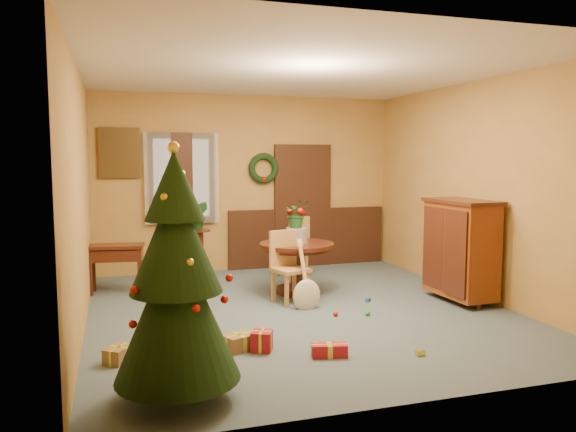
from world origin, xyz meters
name	(u,v)px	position (x,y,z in m)	size (l,w,h in m)	color
room_envelope	(261,203)	(0.21, 2.70, 1.12)	(5.50, 5.50, 5.50)	#3C4B58
dining_table	(297,258)	(0.23, 0.84, 0.50)	(1.03, 1.03, 0.71)	black
urn	(297,235)	(0.23, 0.84, 0.81)	(0.29, 0.29, 0.21)	slate
centerpiece_plant	(297,214)	(0.23, 0.84, 1.11)	(0.35, 0.30, 0.39)	#1E4C23
chair_near	(287,264)	(-0.02, 0.47, 0.50)	(0.50, 0.50, 0.93)	#A26C41
chair_far	(294,245)	(0.54, 1.88, 0.52)	(0.56, 0.56, 0.96)	#A26C41
guitar	(307,276)	(0.10, 0.05, 0.42)	(0.36, 0.17, 0.84)	beige
plant_stand	(201,249)	(-0.91, 2.10, 0.49)	(0.30, 0.30, 0.78)	black
stand_plant	(200,216)	(-0.91, 2.10, 1.00)	(0.24, 0.19, 0.43)	#19471E
christmas_tree	(176,280)	(-1.71, -2.15, 0.95)	(0.97, 0.97, 2.00)	#382111
writing_desk	(116,257)	(-2.15, 1.64, 0.51)	(0.80, 0.47, 0.68)	black
sideboard	(461,247)	(2.15, -0.19, 0.72)	(0.60, 1.07, 1.34)	#5A1D0A
gift_a	(239,342)	(-1.02, -1.17, 0.08)	(0.35, 0.30, 0.16)	brown
gift_b	(262,341)	(-0.81, -1.25, 0.10)	(0.26, 0.26, 0.20)	maroon
gift_c	(119,354)	(-2.15, -1.15, 0.07)	(0.30, 0.32, 0.14)	brown
gift_d	(329,350)	(-0.24, -1.60, 0.06)	(0.36, 0.21, 0.12)	maroon
toy_a	(368,300)	(0.98, 0.14, 0.03)	(0.08, 0.05, 0.05)	#244DA0
toy_b	(368,313)	(0.70, -0.46, 0.03)	(0.06, 0.06, 0.06)	green
toy_c	(316,345)	(-0.28, -1.34, 0.03)	(0.08, 0.05, 0.05)	gold
toy_d	(336,314)	(0.32, -0.38, 0.03)	(0.06, 0.06, 0.06)	#AC140B
toy_e	(420,353)	(0.60, -1.84, 0.03)	(0.08, 0.05, 0.05)	gold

